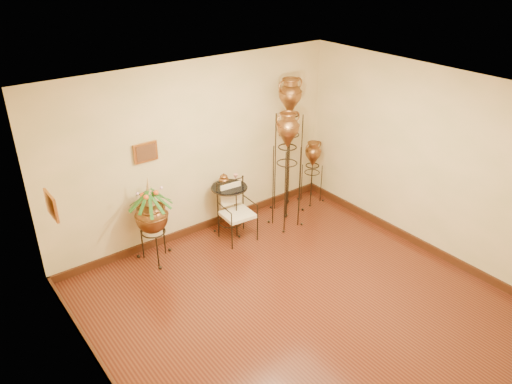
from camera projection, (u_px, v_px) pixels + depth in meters
ground at (300, 308)px, 6.54m from camera, size 5.00×5.00×0.00m
room_shell at (305, 190)px, 5.76m from camera, size 5.02×5.02×2.81m
amphora_tall at (289, 146)px, 8.36m from camera, size 0.59×0.59×2.39m
amphora_mid at (287, 170)px, 8.01m from camera, size 0.53×0.53×1.99m
amphora_short at (312, 172)px, 8.96m from camera, size 0.38×0.38×1.17m
planter_urn at (151, 214)px, 7.19m from camera, size 0.92×0.92×1.39m
armchair at (238, 212)px, 7.84m from camera, size 0.57×0.54×0.96m
side_table at (230, 208)px, 8.07m from camera, size 0.65×0.65×1.04m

